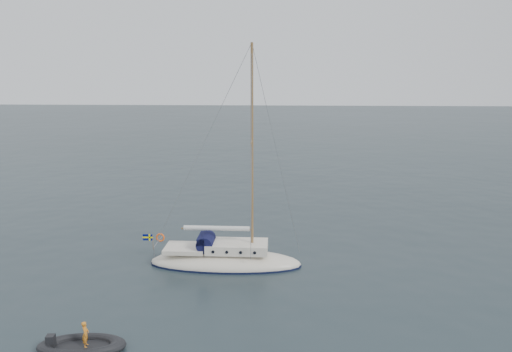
{
  "coord_description": "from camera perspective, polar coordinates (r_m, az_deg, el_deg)",
  "views": [
    {
      "loc": [
        0.56,
        -28.98,
        11.3
      ],
      "look_at": [
        -1.03,
        0.0,
        5.29
      ],
      "focal_mm": 35.0,
      "sensor_mm": 36.0,
      "label": 1
    }
  ],
  "objects": [
    {
      "name": "dinghy",
      "position": [
        32.9,
        -6.55,
        -8.11
      ],
      "size": [
        3.13,
        1.41,
        0.45
      ],
      "rotation": [
        0.0,
        0.0,
        0.32
      ],
      "color": "#48484C",
      "rests_on": "ground"
    },
    {
      "name": "sailboat",
      "position": [
        30.06,
        -3.52,
        -8.32
      ],
      "size": [
        9.51,
        2.85,
        13.55
      ],
      "rotation": [
        0.0,
        0.0,
        -0.0
      ],
      "color": "beige",
      "rests_on": "ground"
    },
    {
      "name": "ground",
      "position": [
        31.11,
        1.92,
        -9.62
      ],
      "size": [
        300.0,
        300.0,
        0.0
      ],
      "primitive_type": "plane",
      "color": "black",
      "rests_on": "ground"
    },
    {
      "name": "rib",
      "position": [
        23.02,
        -19.35,
        -17.81
      ],
      "size": [
        3.68,
        1.67,
        1.3
      ],
      "rotation": [
        0.0,
        0.0,
        0.11
      ],
      "color": "black",
      "rests_on": "ground"
    }
  ]
}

